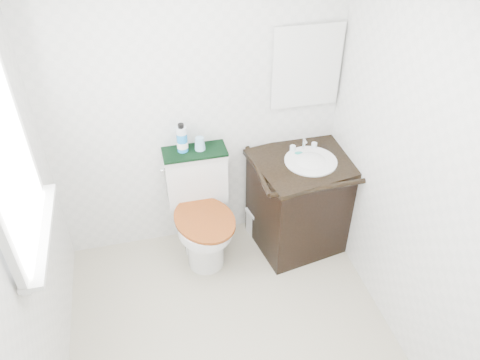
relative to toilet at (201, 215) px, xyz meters
name	(u,v)px	position (x,y,z in m)	size (l,w,h in m)	color
floor	(235,347)	(0.05, -0.96, -0.39)	(2.40, 2.40, 0.00)	#B5AB92
wall_back	(196,109)	(0.05, 0.24, 0.81)	(2.40, 2.40, 0.00)	silver
wall_left	(12,252)	(-1.05, -0.96, 0.81)	(2.40, 2.40, 0.00)	silver
wall_right	(421,185)	(1.15, -0.96, 0.81)	(2.40, 2.40, 0.00)	silver
window	(5,163)	(-1.02, -0.71, 1.16)	(0.02, 0.70, 0.90)	white
mirror	(307,67)	(0.87, 0.21, 1.06)	(0.50, 0.02, 0.60)	silver
toilet	(201,215)	(0.00, 0.00, 0.00)	(0.55, 0.70, 0.90)	silver
vanity	(302,199)	(0.82, -0.06, 0.04)	(0.85, 0.76, 0.92)	black
trash_bin	(258,220)	(0.50, 0.10, -0.26)	(0.21, 0.19, 0.26)	silver
towel	(195,152)	(0.00, 0.13, 0.52)	(0.48, 0.22, 0.02)	black
mouthwash_bottle	(182,139)	(-0.08, 0.15, 0.63)	(0.08, 0.08, 0.23)	#1777C6
cup	(200,143)	(0.04, 0.14, 0.57)	(0.08, 0.08, 0.10)	#7FAFD0
soap_bar	(299,153)	(0.79, 0.03, 0.44)	(0.07, 0.05, 0.02)	#1B8277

